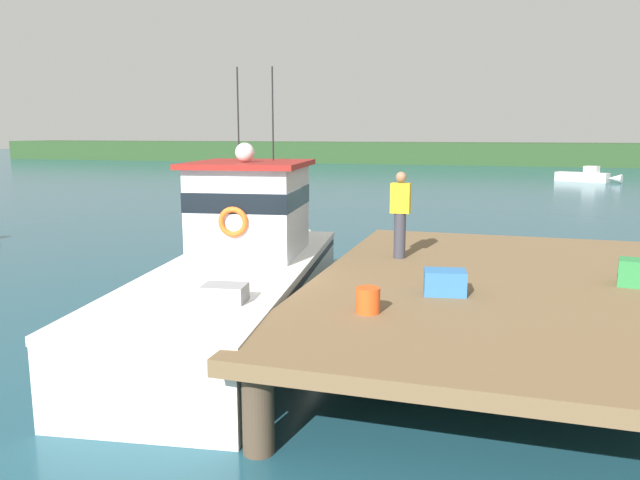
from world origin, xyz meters
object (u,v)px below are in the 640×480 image
object	(u,v)px
crate_stack_mid_dock	(445,282)
mooring_buoy_outer	(290,198)
crate_stack_near_edge	(639,273)
bait_bucket	(368,300)
deckhand_by_the_boat	(400,213)
main_fishing_boat	(242,271)
moored_boat_near_channel	(261,184)
moored_boat_mid_harbor	(587,176)

from	to	relation	value
crate_stack_mid_dock	mooring_buoy_outer	world-z (taller)	crate_stack_mid_dock
crate_stack_near_edge	bait_bucket	xyz separation A→B (m)	(-3.72, -2.58, -0.04)
bait_bucket	deckhand_by_the_boat	distance (m)	3.71
crate_stack_near_edge	mooring_buoy_outer	distance (m)	22.87
main_fishing_boat	moored_boat_near_channel	size ratio (longest dim) A/B	2.44
crate_stack_near_edge	bait_bucket	size ratio (longest dim) A/B	1.76
bait_bucket	mooring_buoy_outer	bearing A→B (deg)	112.09
mooring_buoy_outer	main_fishing_boat	bearing A→B (deg)	-72.95
crate_stack_mid_dock	crate_stack_near_edge	bearing A→B (deg)	25.37
moored_boat_near_channel	moored_boat_mid_harbor	distance (m)	23.99
crate_stack_near_edge	crate_stack_mid_dock	bearing A→B (deg)	-154.63
main_fishing_boat	deckhand_by_the_boat	xyz separation A→B (m)	(2.75, 1.09, 1.05)
main_fishing_boat	crate_stack_near_edge	xyz separation A→B (m)	(6.65, 0.02, 0.40)
crate_stack_mid_dock	deckhand_by_the_boat	distance (m)	2.72
bait_bucket	main_fishing_boat	bearing A→B (deg)	138.94
crate_stack_mid_dock	bait_bucket	xyz separation A→B (m)	(-0.88, -1.23, -0.01)
main_fishing_boat	moored_boat_near_channel	distance (m)	27.06
main_fishing_boat	moored_boat_near_channel	world-z (taller)	main_fishing_boat
crate_stack_mid_dock	bait_bucket	bearing A→B (deg)	-125.61
deckhand_by_the_boat	moored_boat_near_channel	bearing A→B (deg)	117.66
crate_stack_near_edge	moored_boat_near_channel	bearing A→B (deg)	123.30
crate_stack_near_edge	main_fishing_boat	bearing A→B (deg)	-179.84
mooring_buoy_outer	crate_stack_mid_dock	bearing A→B (deg)	-64.67
crate_stack_near_edge	bait_bucket	world-z (taller)	crate_stack_near_edge
bait_bucket	moored_boat_near_channel	world-z (taller)	bait_bucket
crate_stack_near_edge	crate_stack_mid_dock	world-z (taller)	crate_stack_near_edge
moored_boat_mid_harbor	moored_boat_near_channel	bearing A→B (deg)	-147.93
crate_stack_near_edge	mooring_buoy_outer	bearing A→B (deg)	123.22
crate_stack_mid_dock	deckhand_by_the_boat	size ratio (longest dim) A/B	0.37
deckhand_by_the_boat	mooring_buoy_outer	xyz separation A→B (m)	(-8.62, 18.04, -1.80)
moored_boat_near_channel	bait_bucket	bearing A→B (deg)	-65.21
crate_stack_mid_dock	moored_boat_mid_harbor	world-z (taller)	crate_stack_mid_dock
crate_stack_mid_dock	deckhand_by_the_boat	world-z (taller)	deckhand_by_the_boat
main_fishing_boat	bait_bucket	xyz separation A→B (m)	(2.93, -2.56, 0.36)
bait_bucket	mooring_buoy_outer	xyz separation A→B (m)	(-8.80, 21.68, -1.12)
crate_stack_near_edge	moored_boat_mid_harbor	size ratio (longest dim) A/B	0.13
main_fishing_boat	moored_boat_near_channel	bearing A→B (deg)	111.42
main_fishing_boat	mooring_buoy_outer	world-z (taller)	main_fishing_boat
crate_stack_near_edge	moored_boat_mid_harbor	xyz separation A→B (m)	(3.80, 37.90, -1.01)
moored_boat_near_channel	deckhand_by_the_boat	bearing A→B (deg)	-62.34
main_fishing_boat	bait_bucket	distance (m)	3.91
crate_stack_mid_dock	moored_boat_near_channel	bearing A→B (deg)	117.32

